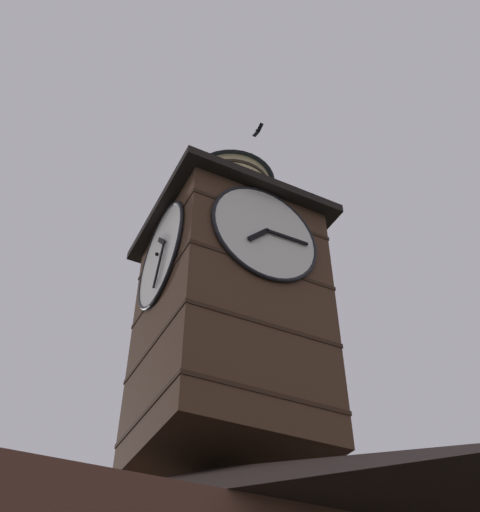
# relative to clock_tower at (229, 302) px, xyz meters

# --- Properties ---
(clock_tower) EXTENTS (4.49, 4.49, 9.88)m
(clock_tower) POSITION_rel_clock_tower_xyz_m (0.00, 0.00, 0.00)
(clock_tower) COLOR #4C3323
(clock_tower) RESTS_ON building_main
(flying_bird_high) EXTENTS (0.21, 0.73, 0.14)m
(flying_bird_high) POSITION_rel_clock_tower_xyz_m (-2.14, -1.98, 10.49)
(flying_bird_high) COLOR black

